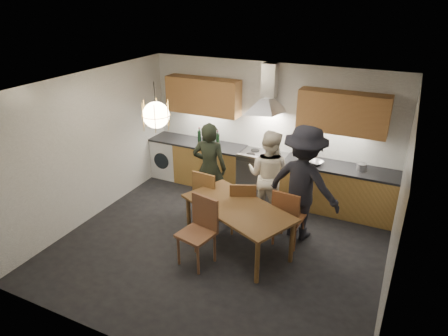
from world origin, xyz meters
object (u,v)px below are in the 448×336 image
at_px(dining_table, 238,211).
at_px(person_left, 210,168).
at_px(stock_pot, 362,167).
at_px(chair_back_left, 207,193).
at_px(person_right, 303,183).
at_px(mixing_bowl, 316,163).
at_px(wine_bottles, 208,136).
at_px(chair_front, 200,226).
at_px(person_mid, 269,175).

height_order(dining_table, person_left, person_left).
height_order(person_left, stock_pot, person_left).
relative_size(chair_back_left, person_right, 0.51).
distance_m(person_right, mixing_bowl, 1.00).
xyz_separation_m(dining_table, wine_bottles, (-1.51, 1.92, 0.39)).
height_order(chair_front, person_right, person_right).
relative_size(chair_back_left, mixing_bowl, 3.79).
xyz_separation_m(chair_back_left, chair_front, (0.43, -1.04, 0.04)).
relative_size(dining_table, stock_pot, 11.22).
bearing_deg(wine_bottles, person_right, -26.07).
relative_size(chair_front, wine_bottles, 2.10).
height_order(dining_table, chair_front, chair_front).
height_order(chair_front, stock_pot, chair_front).
xyz_separation_m(person_left, person_right, (1.74, -0.09, 0.11)).
bearing_deg(wine_bottles, mixing_bowl, -3.17).
bearing_deg(person_mid, mixing_bowl, -130.53).
distance_m(chair_back_left, person_left, 0.50).
xyz_separation_m(chair_back_left, person_mid, (0.90, 0.62, 0.26)).
bearing_deg(wine_bottles, chair_front, -65.19).
bearing_deg(mixing_bowl, person_left, -152.01).
bearing_deg(person_right, wine_bottles, -15.23).
bearing_deg(person_right, stock_pot, -114.13).
height_order(person_right, wine_bottles, person_right).
distance_m(chair_front, person_left, 1.55).
xyz_separation_m(dining_table, person_left, (-0.95, 0.88, 0.19)).
height_order(dining_table, person_right, person_right).
height_order(chair_back_left, mixing_bowl, chair_back_left).
bearing_deg(person_left, dining_table, 126.16).
xyz_separation_m(chair_front, person_left, (-0.58, 1.42, 0.25)).
relative_size(person_right, stock_pot, 10.92).
relative_size(stock_pot, wine_bottles, 0.35).
bearing_deg(chair_front, mixing_bowl, 75.65).
bearing_deg(person_left, wine_bottles, -72.48).
height_order(chair_back_left, stock_pot, stock_pot).
xyz_separation_m(chair_front, stock_pot, (1.92, 2.41, 0.36)).
bearing_deg(person_left, stock_pot, -169.24).
xyz_separation_m(chair_front, mixing_bowl, (1.14, 2.33, 0.33)).
xyz_separation_m(chair_back_left, stock_pot, (2.35, 1.37, 0.40)).
distance_m(person_right, stock_pot, 1.32).
xyz_separation_m(person_mid, stock_pot, (1.46, 0.75, 0.14)).
height_order(person_left, wine_bottles, person_left).
bearing_deg(stock_pot, dining_table, -129.70).
height_order(chair_back_left, person_right, person_right).
height_order(stock_pot, wine_bottles, wine_bottles).
bearing_deg(chair_front, stock_pot, 63.07).
bearing_deg(wine_bottles, chair_back_left, -63.49).
relative_size(chair_back_left, stock_pot, 5.58).
bearing_deg(wine_bottles, person_left, -61.62).
xyz_separation_m(person_left, person_mid, (1.04, 0.24, -0.03)).
distance_m(dining_table, person_right, 1.16).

